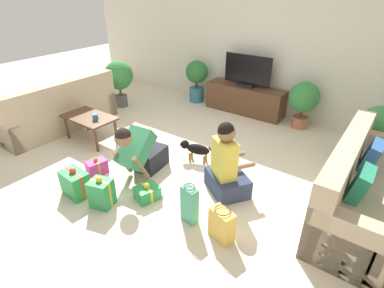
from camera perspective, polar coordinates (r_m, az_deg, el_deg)
ground_plane at (r=4.25m, az=-4.25°, el=-3.92°), size 16.00×16.00×0.00m
wall_back at (r=5.92m, az=12.64°, el=18.44°), size 8.40×0.06×2.60m
sofa_left at (r=5.73m, az=-24.39°, el=5.80°), size 0.91×1.97×0.86m
sofa_right at (r=3.71m, az=30.68°, el=-8.23°), size 0.91×1.97×0.86m
coffee_table at (r=5.00m, az=-18.97°, el=4.45°), size 0.86×0.50×0.42m
tv_console at (r=5.96m, az=10.04°, el=8.38°), size 1.52×0.41×0.53m
tv at (r=5.80m, az=10.48°, el=13.19°), size 0.93×0.20×0.58m
potted_plant_back_left at (r=6.37m, az=0.90°, el=12.66°), size 0.46×0.46×0.86m
potted_plant_corner_left at (r=6.24m, az=-13.79°, el=12.25°), size 0.56×0.56×0.93m
potted_plant_corner_right at (r=4.82m, az=31.88°, el=2.50°), size 0.51×0.51×0.83m
potted_plant_back_right at (r=5.47m, az=20.52°, el=7.96°), size 0.51×0.51×0.81m
person_kneeling at (r=3.90m, az=-9.82°, el=-1.39°), size 0.40×0.83×0.80m
person_sitting at (r=3.57m, az=6.57°, el=-4.44°), size 0.65×0.63×0.93m
dog at (r=4.24m, az=0.57°, el=-0.89°), size 0.51×0.21×0.29m
gift_box_a at (r=4.20m, az=-17.66°, el=-4.20°), size 0.22×0.29×0.25m
gift_box_b at (r=3.59m, az=-16.86°, el=-8.92°), size 0.29×0.27×0.39m
gift_box_c at (r=3.62m, az=-8.54°, el=-9.13°), size 0.28×0.31×0.23m
gift_box_d at (r=3.86m, az=-21.34°, el=-6.99°), size 0.35×0.25×0.38m
gift_bag_a at (r=3.07m, az=5.68°, el=-14.99°), size 0.28×0.21×0.36m
gift_bag_b at (r=3.21m, az=-0.48°, el=-11.47°), size 0.20×0.14×0.45m
mug at (r=4.80m, az=-17.95°, el=4.94°), size 0.12×0.08×0.09m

